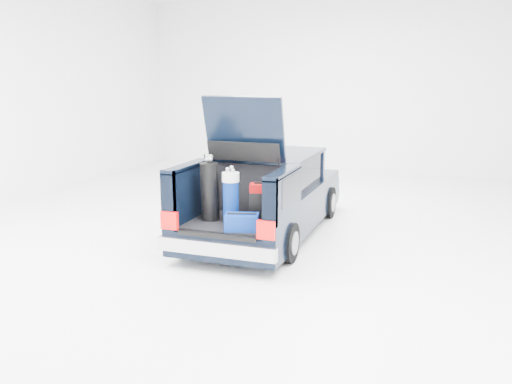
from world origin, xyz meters
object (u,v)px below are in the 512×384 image
at_px(black_golf_bag, 210,191).
at_px(blue_golf_bag, 231,197).
at_px(blue_duffel, 242,222).
at_px(car, 267,195).
at_px(red_suitcase, 262,203).

height_order(black_golf_bag, blue_golf_bag, black_golf_bag).
bearing_deg(blue_duffel, car, 82.12).
distance_m(black_golf_bag, blue_duffel, 0.82).
distance_m(car, blue_golf_bag, 1.67).
bearing_deg(blue_golf_bag, blue_duffel, -53.11).
height_order(red_suitcase, blue_golf_bag, blue_golf_bag).
bearing_deg(blue_duffel, red_suitcase, 62.32).
distance_m(car, red_suitcase, 1.50).
bearing_deg(black_golf_bag, car, 89.95).
distance_m(car, blue_duffel, 2.00).
relative_size(blue_golf_bag, blue_duffel, 1.58).
bearing_deg(car, blue_golf_bag, -91.02).
xyz_separation_m(car, black_golf_bag, (-0.38, -1.62, 0.38)).
bearing_deg(red_suitcase, black_golf_bag, 179.17).
xyz_separation_m(black_golf_bag, blue_duffel, (0.66, -0.35, -0.33)).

